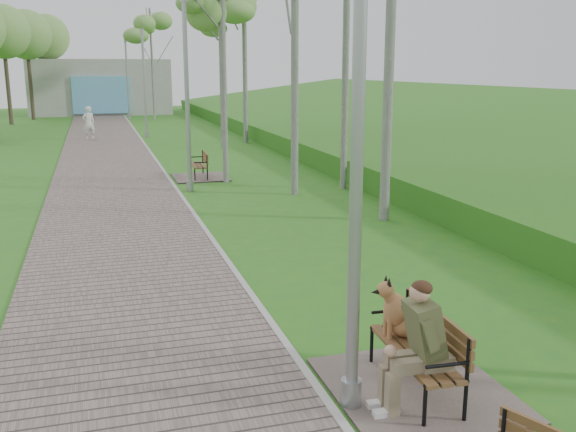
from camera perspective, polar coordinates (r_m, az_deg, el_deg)
name	(u,v)px	position (r m, az deg, el deg)	size (l,w,h in m)	color
walkway	(110,175)	(21.59, -15.53, 3.52)	(3.50, 67.00, 0.04)	#61524E
kerb	(165,172)	(21.69, -10.90, 3.82)	(0.10, 67.00, 0.05)	#999993
embankment	(504,164)	(24.58, 18.63, 4.38)	(14.00, 70.00, 1.60)	#3C7B1E
building_north	(101,87)	(50.81, -16.32, 10.96)	(10.00, 5.20, 4.00)	#9E9E99
bench_main	(412,356)	(7.07, 11.00, -12.08)	(1.84, 2.04, 1.61)	#61524E
bench_third	(199,172)	(20.54, -7.90, 3.88)	(1.66, 1.84, 1.02)	#61524E
lamp_post_near	(357,158)	(6.08, 6.14, 5.18)	(0.22, 0.22, 5.57)	#989BA0
lamp_post_second	(187,101)	(18.11, -8.95, 10.03)	(0.21, 0.21, 5.38)	#989BA0
lamp_post_third	(145,88)	(33.01, -12.63, 11.08)	(0.20, 0.20, 5.24)	#989BA0
lamp_post_far	(128,82)	(45.20, -14.07, 11.50)	(0.20, 0.20, 5.30)	#989BA0
pedestrian_near	(89,123)	(32.73, -17.30, 7.90)	(0.59, 0.38, 1.60)	white
birch_far_b	(220,7)	(28.17, -6.08, 18.02)	(2.46, 2.46, 7.50)	silver
birch_distant_a	(150,29)	(43.85, -12.13, 15.91)	(2.37, 2.37, 7.39)	silver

